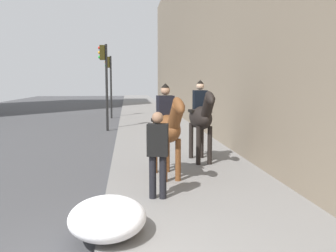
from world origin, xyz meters
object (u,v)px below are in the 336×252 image
(mounted_horse_near, at_px, (167,127))
(mounted_horse_far, at_px, (201,116))
(pedestrian_greeting, at_px, (158,149))
(traffic_light_far_curb, at_px, (110,77))
(traffic_light_near_curb, at_px, (105,74))

(mounted_horse_near, xyz_separation_m, mounted_horse_far, (1.65, -1.14, 0.08))
(mounted_horse_far, distance_m, pedestrian_greeting, 3.59)
(mounted_horse_far, distance_m, traffic_light_far_curb, 14.76)
(mounted_horse_far, height_order, traffic_light_near_curb, traffic_light_near_curb)
(mounted_horse_near, xyz_separation_m, traffic_light_far_curb, (16.00, 2.04, 1.36))
(mounted_horse_near, relative_size, mounted_horse_far, 0.96)
(pedestrian_greeting, relative_size, traffic_light_near_curb, 0.41)
(pedestrian_greeting, height_order, traffic_light_far_curb, traffic_light_far_curb)
(mounted_horse_far, bearing_deg, traffic_light_near_curb, -161.79)
(pedestrian_greeting, xyz_separation_m, traffic_light_far_curb, (17.59, 1.70, 1.60))
(mounted_horse_far, bearing_deg, traffic_light_far_curb, -170.54)
(mounted_horse_near, distance_m, traffic_light_far_curb, 16.19)
(traffic_light_far_curb, bearing_deg, traffic_light_near_curb, -179.45)
(mounted_horse_near, relative_size, pedestrian_greeting, 1.32)
(mounted_horse_near, distance_m, mounted_horse_far, 2.01)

